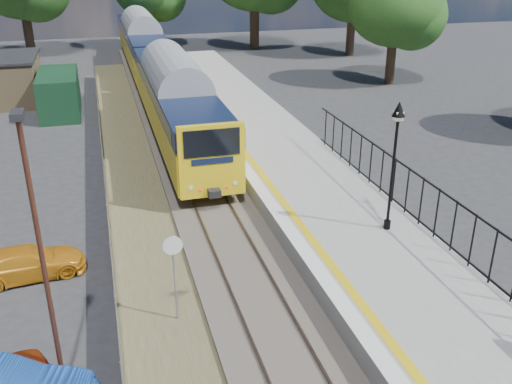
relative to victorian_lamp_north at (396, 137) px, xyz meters
name	(u,v)px	position (x,y,z in m)	size (l,w,h in m)	color
track_bed	(207,223)	(-5.77, 3.67, -4.21)	(5.90, 80.00, 0.29)	#473F38
platform	(335,219)	(-1.10, 2.00, -3.85)	(5.00, 70.00, 0.90)	gray
platform_edge	(284,215)	(-3.16, 2.00, -3.39)	(0.90, 70.00, 0.01)	silver
victorian_lamp_north	(396,137)	(0.00, 0.00, 0.00)	(0.44, 0.44, 4.60)	black
palisade_fence	(488,252)	(1.25, -3.76, -2.46)	(0.12, 26.00, 2.00)	black
wire_fence	(106,198)	(-9.50, 6.00, -3.70)	(0.06, 52.00, 1.20)	#999EA3
train	(155,62)	(-5.30, 25.16, -1.96)	(2.82, 40.83, 3.51)	yellow
speed_sign	(174,264)	(-7.80, -2.14, -2.39)	(0.57, 0.10, 2.81)	#999EA3
carpark_lamp	(40,247)	(-10.91, -4.20, -0.24)	(0.25, 0.50, 7.13)	#432116
car_yellow	(28,263)	(-12.18, 1.57, -3.77)	(1.49, 3.67, 1.06)	orange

